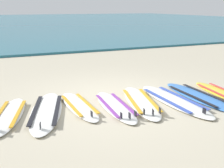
% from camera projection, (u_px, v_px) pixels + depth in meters
% --- Properties ---
extents(ground_plane, '(80.00, 80.00, 0.00)m').
position_uv_depth(ground_plane, '(115.00, 99.00, 6.39)').
color(ground_plane, '#B7AD93').
extents(sea, '(80.00, 60.00, 0.10)m').
position_uv_depth(sea, '(10.00, 21.00, 38.87)').
color(sea, '#23667A').
rests_on(sea, ground).
extents(surfboard_0, '(1.01, 2.07, 0.18)m').
position_uv_depth(surfboard_0, '(9.00, 115.00, 5.37)').
color(surfboard_0, white).
rests_on(surfboard_0, ground).
extents(surfboard_1, '(1.23, 2.45, 0.18)m').
position_uv_depth(surfboard_1, '(46.00, 111.00, 5.58)').
color(surfboard_1, white).
rests_on(surfboard_1, ground).
extents(surfboard_2, '(0.54, 1.96, 0.18)m').
position_uv_depth(surfboard_2, '(79.00, 106.00, 5.87)').
color(surfboard_2, white).
rests_on(surfboard_2, ground).
extents(surfboard_3, '(0.65, 2.07, 0.18)m').
position_uv_depth(surfboard_3, '(115.00, 106.00, 5.84)').
color(surfboard_3, white).
rests_on(surfboard_3, ground).
extents(surfboard_4, '(1.08, 2.32, 0.18)m').
position_uv_depth(surfboard_4, '(141.00, 102.00, 6.12)').
color(surfboard_4, white).
rests_on(surfboard_4, ground).
extents(surfboard_5, '(0.66, 2.50, 0.18)m').
position_uv_depth(surfboard_5, '(174.00, 100.00, 6.21)').
color(surfboard_5, silver).
rests_on(surfboard_5, ground).
extents(surfboard_6, '(0.62, 2.40, 0.18)m').
position_uv_depth(surfboard_6, '(198.00, 96.00, 6.49)').
color(surfboard_6, '#3875CC').
rests_on(surfboard_6, ground).
extents(surfboard_7, '(0.71, 2.03, 0.18)m').
position_uv_depth(surfboard_7, '(221.00, 93.00, 6.74)').
color(surfboard_7, yellow).
rests_on(surfboard_7, ground).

